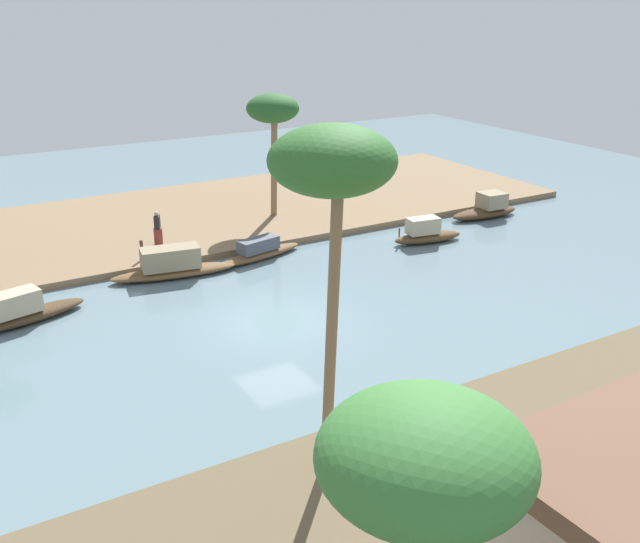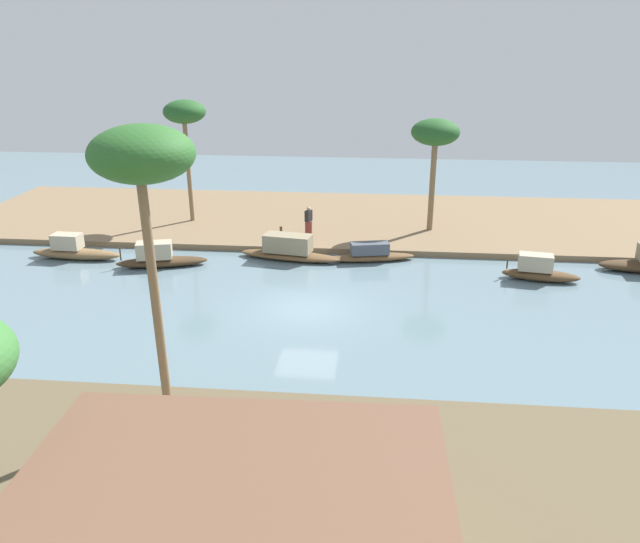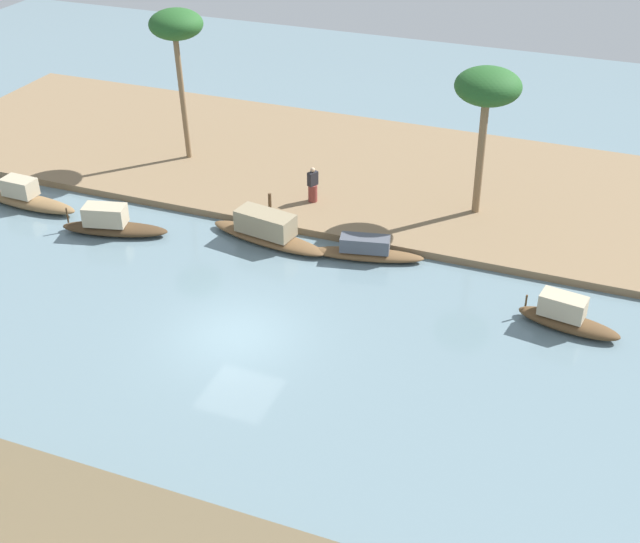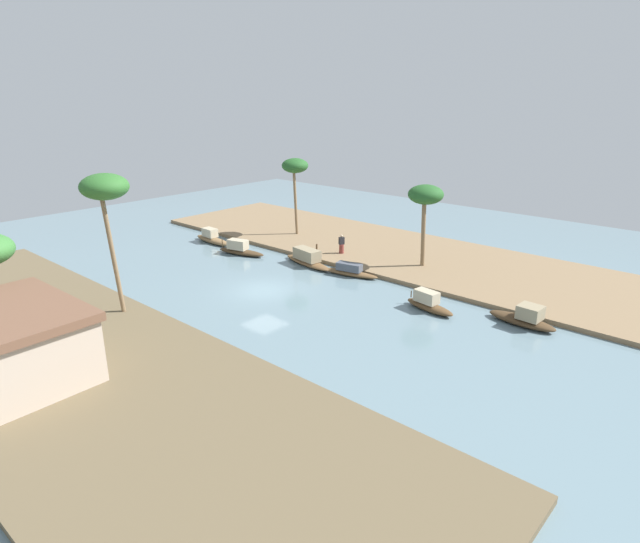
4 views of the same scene
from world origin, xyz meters
name	(u,v)px [view 4 (image 4 of 4)]	position (x,y,z in m)	size (l,w,h in m)	color
river_water	(264,290)	(0.00, 0.00, 0.00)	(70.31, 70.31, 0.00)	slate
riverbank_left	(379,248)	(0.00, -13.35, 0.15)	(43.60, 12.43, 0.31)	#846B4C
riverbank_right	(66,358)	(0.00, 13.35, 0.15)	(43.60, 12.43, 0.31)	brown
sampan_downstream_large	(240,249)	(7.74, -4.50, 0.44)	(4.48, 2.10, 1.23)	#47331E
sampan_upstream_small	(429,303)	(-10.16, -4.37, 0.45)	(3.56, 1.50, 1.22)	brown
sampan_with_red_awning	(524,318)	(-15.44, -6.04, 0.46)	(4.03, 1.44, 1.30)	#47331E
sampan_open_hull	(307,259)	(1.62, -6.11, 0.50)	(5.30, 1.99, 1.29)	brown
sampan_with_tall_canopy	(350,271)	(-2.44, -6.30, 0.35)	(4.49, 1.81, 0.95)	brown
sampan_foreground	(212,238)	(12.39, -5.21, 0.42)	(4.66, 1.21, 1.27)	brown
person_on_near_bank	(342,245)	(1.03, -9.56, 0.96)	(0.52, 0.52, 1.55)	brown
mooring_post	(317,249)	(2.30, -7.95, 0.74)	(0.14, 0.14, 0.87)	#4C3823
palm_tree_left_near	(426,196)	(-5.61, -10.99, 5.59)	(2.58, 2.58, 6.14)	#7F6647
palm_tree_left_far	(295,167)	(8.17, -11.60, 6.42)	(2.37, 2.37, 6.92)	#7F6647
palm_tree_right_tall	(105,190)	(3.03, 8.75, 7.64)	(2.66, 2.66, 8.24)	#7F6647
riverside_building	(10,345)	(-0.62, 15.88, 2.02)	(7.38, 5.80, 3.38)	#C6B29E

